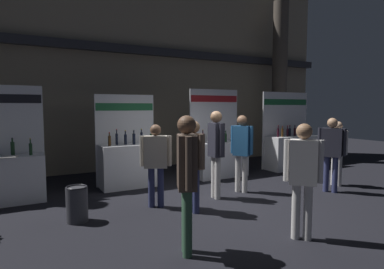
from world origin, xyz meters
The scene contains 15 objects.
ground_plane centered at (0.00, 0.00, 0.00)m, with size 28.94×28.94×0.00m, color black.
hall_colonnade centered at (0.00, 4.30, 3.26)m, with size 14.47×1.33×6.62m.
exhibitor_booth_0 centered at (-3.73, 2.01, 0.59)m, with size 1.49×0.72×2.37m.
exhibitor_booth_1 centered at (-1.14, 2.12, 0.60)m, with size 1.48×0.66×2.23m.
exhibitor_booth_2 centered at (1.40, 2.02, 0.60)m, with size 1.56×0.66×2.42m.
exhibitor_booth_3 centered at (4.02, 1.90, 0.62)m, with size 1.85×0.66×2.39m.
trash_bin centered at (-2.67, 0.21, 0.30)m, with size 0.36×0.36×0.60m.
visitor_0 centered at (3.33, -0.24, 0.92)m, with size 0.24×0.52×1.58m.
visitor_1 centered at (-1.61, -1.74, 1.10)m, with size 0.37×0.54×1.82m.
visitor_2 centered at (-0.71, -0.30, 1.00)m, with size 0.26×0.55×1.68m.
visitor_3 centered at (0.91, 0.39, 1.04)m, with size 0.39×0.45×1.74m.
visitor_4 centered at (0.14, 0.26, 1.10)m, with size 0.24×0.51×1.84m.
visitor_6 centered at (0.08, -2.12, 1.01)m, with size 0.42×0.43×1.69m.
visitor_7 centered at (2.68, -0.58, 1.01)m, with size 0.41×0.52×1.68m.
visitor_8 centered at (-1.20, 0.31, 0.95)m, with size 0.55×0.40×1.60m.
Camera 1 is at (-3.52, -5.34, 1.93)m, focal length 30.08 mm.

